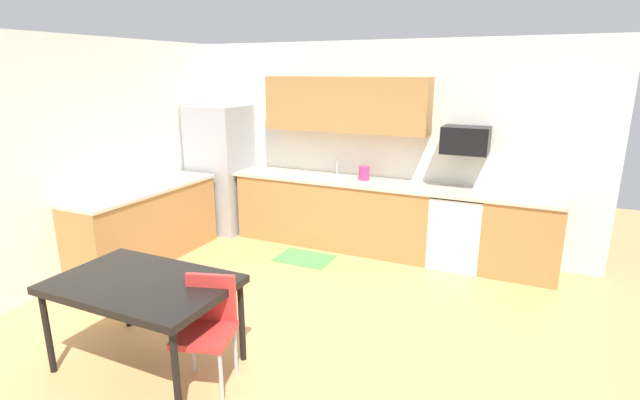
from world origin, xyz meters
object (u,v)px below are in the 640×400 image
object	(u,v)px
dining_table	(142,288)
refrigerator	(221,169)
microwave	(466,140)
kettle	(364,174)
oven_range	(457,229)
chair_near_table	(208,323)

from	to	relation	value
dining_table	refrigerator	bearing A→B (deg)	116.15
microwave	kettle	distance (m)	1.34
oven_range	chair_near_table	bearing A→B (deg)	-112.34
refrigerator	kettle	world-z (taller)	refrigerator
oven_range	refrigerator	bearing A→B (deg)	-178.66
chair_near_table	kettle	world-z (taller)	kettle
microwave	oven_range	bearing A→B (deg)	-90.00
oven_range	microwave	xyz separation A→B (m)	(0.00, 0.10, 1.08)
refrigerator	chair_near_table	world-z (taller)	refrigerator
dining_table	kettle	bearing A→B (deg)	78.68
kettle	microwave	bearing A→B (deg)	2.31
refrigerator	oven_range	distance (m)	3.46
dining_table	chair_near_table	distance (m)	0.62
oven_range	dining_table	world-z (taller)	oven_range
oven_range	dining_table	distance (m)	3.73
oven_range	kettle	distance (m)	1.36
microwave	chair_near_table	xyz separation A→B (m)	(-1.30, -3.27, -1.03)
microwave	chair_near_table	bearing A→B (deg)	-111.72
refrigerator	oven_range	world-z (taller)	refrigerator
refrigerator	chair_near_table	xyz separation A→B (m)	(2.12, -3.09, -0.42)
refrigerator	oven_range	xyz separation A→B (m)	(3.43, 0.08, -0.47)
refrigerator	microwave	bearing A→B (deg)	3.01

